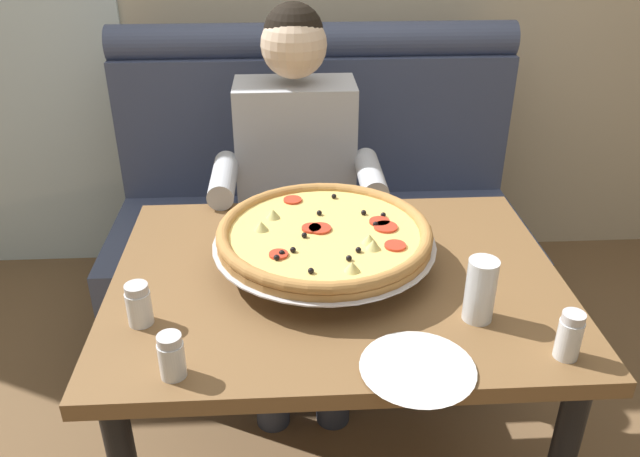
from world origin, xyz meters
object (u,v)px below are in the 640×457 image
(shaker_pepper_flakes, at_px, (139,307))
(shaker_oregano, at_px, (172,359))
(pizza, at_px, (324,235))
(booth_bench, at_px, (318,227))
(plate_near_left, at_px, (418,366))
(dining_table, at_px, (336,308))
(drinking_glass, at_px, (480,293))
(patio_chair, at_px, (37,97))
(shaker_parmesan, at_px, (569,338))
(diner_main, at_px, (297,183))

(shaker_pepper_flakes, distance_m, shaker_oregano, 0.20)
(pizza, bearing_deg, booth_bench, 88.08)
(shaker_pepper_flakes, relative_size, plate_near_left, 0.42)
(dining_table, xyz_separation_m, plate_near_left, (0.13, -0.36, 0.11))
(booth_bench, xyz_separation_m, shaker_oregano, (-0.35, -1.23, 0.38))
(drinking_glass, relative_size, patio_chair, 0.17)
(dining_table, xyz_separation_m, shaker_parmesan, (0.44, -0.33, 0.14))
(pizza, relative_size, plate_near_left, 2.38)
(booth_bench, distance_m, drinking_glass, 1.19)
(dining_table, height_order, plate_near_left, plate_near_left)
(booth_bench, height_order, drinking_glass, booth_bench)
(pizza, xyz_separation_m, shaker_parmesan, (0.47, -0.38, -0.04))
(plate_near_left, bearing_deg, diner_main, 102.49)
(plate_near_left, bearing_deg, booth_bench, 96.08)
(booth_bench, xyz_separation_m, diner_main, (-0.08, -0.27, 0.31))
(diner_main, xyz_separation_m, drinking_glass, (0.38, -0.81, 0.10))
(booth_bench, distance_m, patio_chair, 2.07)
(drinking_glass, bearing_deg, plate_near_left, -135.17)
(booth_bench, relative_size, patio_chair, 1.80)
(booth_bench, bearing_deg, pizza, -91.92)
(diner_main, height_order, shaker_parmesan, diner_main)
(dining_table, height_order, pizza, pizza)
(shaker_oregano, distance_m, drinking_glass, 0.67)
(dining_table, xyz_separation_m, pizza, (-0.03, 0.05, 0.19))
(diner_main, height_order, shaker_pepper_flakes, diner_main)
(dining_table, bearing_deg, shaker_pepper_flakes, -159.39)
(booth_bench, bearing_deg, drinking_glass, -74.63)
(dining_table, height_order, shaker_oregano, shaker_oregano)
(drinking_glass, bearing_deg, shaker_parmesan, -43.63)
(diner_main, bearing_deg, patio_chair, 130.58)
(pizza, relative_size, shaker_parmesan, 5.20)
(shaker_parmesan, bearing_deg, patio_chair, 126.73)
(shaker_parmesan, relative_size, patio_chair, 0.12)
(diner_main, distance_m, shaker_oregano, 1.00)
(pizza, height_order, patio_chair, same)
(diner_main, height_order, shaker_oregano, diner_main)
(dining_table, height_order, shaker_pepper_flakes, shaker_pepper_flakes)
(dining_table, distance_m, shaker_oregano, 0.51)
(shaker_oregano, bearing_deg, plate_near_left, -1.42)
(dining_table, bearing_deg, diner_main, 97.70)
(dining_table, bearing_deg, patio_chair, 123.46)
(dining_table, relative_size, plate_near_left, 4.73)
(booth_bench, height_order, shaker_pepper_flakes, booth_bench)
(shaker_oregano, distance_m, plate_near_left, 0.48)
(shaker_oregano, bearing_deg, drinking_glass, 13.18)
(patio_chair, bearing_deg, diner_main, -49.42)
(plate_near_left, bearing_deg, shaker_pepper_flakes, 161.95)
(diner_main, xyz_separation_m, patio_chair, (-1.43, 1.67, -0.19))
(drinking_glass, bearing_deg, pizza, 143.04)
(diner_main, relative_size, pizza, 2.30)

